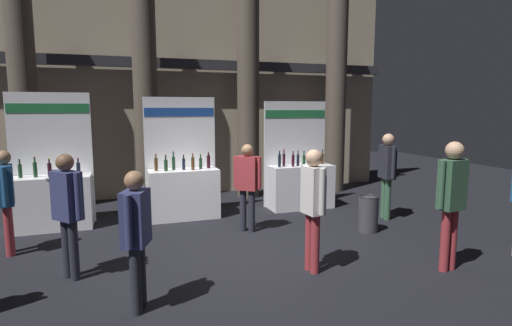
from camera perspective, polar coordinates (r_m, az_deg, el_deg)
ground_plane at (r=6.75m, az=-1.30°, el=-12.08°), size 24.00×24.00×0.00m
hall_colonnade at (r=10.72m, az=-8.77°, el=11.37°), size 11.00×1.32×6.18m
exhibitor_booth_0 at (r=8.63m, az=-26.83°, el=-4.15°), size 1.48×0.72×2.59m
exhibitor_booth_1 at (r=8.59m, az=-10.20°, el=-3.50°), size 1.49×0.66×2.52m
exhibitor_booth_2 at (r=9.37m, az=6.19°, el=-2.60°), size 1.54×0.66×2.44m
trash_bin at (r=7.86m, az=15.58°, el=-6.92°), size 0.36×0.36×0.68m
visitor_0 at (r=7.37m, az=-31.82°, el=-3.67°), size 0.28×0.57×1.65m
visitor_1 at (r=4.73m, az=-16.56°, el=-8.92°), size 0.36×0.51×1.61m
visitor_3 at (r=6.25m, az=25.89°, el=-4.00°), size 0.51×0.27×1.84m
visitor_4 at (r=7.45m, az=-1.24°, el=-2.48°), size 0.44×0.40×1.64m
visitor_6 at (r=8.71m, az=18.01°, el=-0.74°), size 0.26×0.57×1.78m
visitor_7 at (r=5.66m, az=8.06°, el=-5.32°), size 0.26×0.49×1.73m
visitor_8 at (r=5.92m, az=-25.07°, el=-5.43°), size 0.42×0.44×1.70m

